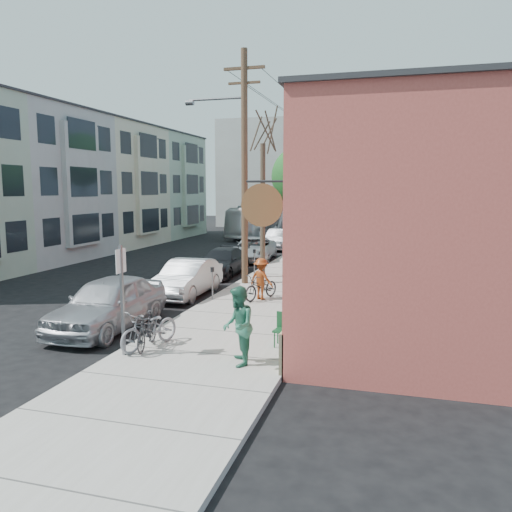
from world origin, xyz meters
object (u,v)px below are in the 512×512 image
(tree_leafy_far, at_px, (323,155))
(car_3, at_px, (253,249))
(tree_bare, at_px, (263,211))
(cyclist, at_px, (261,279))
(patron_green, at_px, (238,326))
(bus, at_px, (257,221))
(tree_leafy_mid, at_px, (303,177))
(car_2, at_px, (222,262))
(parking_meter_near, at_px, (212,278))
(car_1, at_px, (187,278))
(car_4, at_px, (279,239))
(utility_pole_near, at_px, (243,163))
(patron_grey, at_px, (315,286))
(parked_bike_a, at_px, (147,331))
(car_0, at_px, (108,303))
(patio_chair_a, at_px, (303,310))
(sign_post, at_px, (122,290))
(patio_chair_b, at_px, (283,330))
(parked_bike_b, at_px, (150,329))
(parking_meter_far, at_px, (254,258))

(tree_leafy_far, distance_m, car_3, 14.78)
(tree_bare, xyz_separation_m, cyclist, (1.22, -4.74, -2.33))
(patron_green, relative_size, bus, 0.18)
(tree_leafy_mid, bearing_deg, car_2, -103.56)
(parking_meter_near, xyz_separation_m, tree_bare, (0.55, 5.29, 2.28))
(tree_bare, xyz_separation_m, car_1, (-2.00, -4.32, -2.54))
(cyclist, relative_size, car_4, 0.36)
(tree_bare, relative_size, patron_green, 3.29)
(tree_bare, height_order, patron_green, tree_bare)
(patron_green, distance_m, bus, 33.21)
(utility_pole_near, xyz_separation_m, patron_grey, (3.81, -3.94, -4.46))
(tree_bare, bearing_deg, patron_grey, -59.17)
(tree_bare, height_order, parked_bike_a, tree_bare)
(parking_meter_near, distance_m, car_4, 17.30)
(tree_leafy_mid, xyz_separation_m, car_0, (-2.38, -19.64, -4.28))
(patio_chair_a, xyz_separation_m, bus, (-9.33, 28.10, 0.84))
(sign_post, xyz_separation_m, patio_chair_b, (3.71, 1.77, -1.24))
(car_0, relative_size, car_2, 1.05)
(tree_leafy_far, distance_m, car_0, 29.41)
(parking_meter_near, distance_m, parked_bike_b, 5.88)
(tree_leafy_mid, bearing_deg, car_4, 138.45)
(parking_meter_near, relative_size, utility_pole_near, 0.12)
(patio_chair_a, distance_m, car_0, 6.01)
(tree_leafy_mid, relative_size, car_1, 1.58)
(sign_post, bearing_deg, cyclist, 76.81)
(parked_bike_a, relative_size, bus, 0.15)
(parked_bike_b, bearing_deg, patron_grey, 75.47)
(tree_bare, relative_size, patio_chair_a, 7.08)
(sign_post, height_order, car_1, sign_post)
(parking_meter_far, distance_m, tree_leafy_far, 19.68)
(patron_green, bearing_deg, patron_grey, 152.85)
(patron_grey, height_order, parked_bike_b, patron_grey)
(patron_green, distance_m, car_4, 24.12)
(sign_post, relative_size, car_2, 0.61)
(patio_chair_a, relative_size, car_1, 0.20)
(utility_pole_near, height_order, patron_grey, utility_pole_near)
(car_0, bearing_deg, tree_leafy_far, 85.22)
(patio_chair_a, relative_size, car_4, 0.20)
(patio_chair_b, height_order, car_4, car_4)
(patio_chair_b, relative_size, parked_bike_b, 0.45)
(sign_post, bearing_deg, car_0, 128.94)
(car_3, bearing_deg, car_1, -94.83)
(tree_leafy_mid, bearing_deg, sign_post, -91.17)
(car_4, xyz_separation_m, bus, (-3.96, 8.41, 0.71))
(parking_meter_far, xyz_separation_m, parked_bike_b, (0.46, -11.62, -0.32))
(parking_meter_far, bearing_deg, patio_chair_b, -70.14)
(tree_bare, height_order, tree_leafy_mid, tree_leafy_mid)
(parking_meter_far, xyz_separation_m, cyclist, (1.77, -5.22, -0.05))
(utility_pole_near, relative_size, tree_leafy_far, 1.06)
(car_0, bearing_deg, car_3, 89.31)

